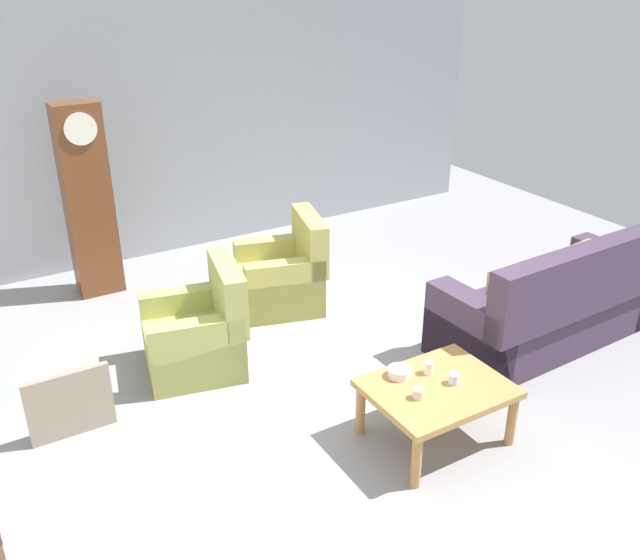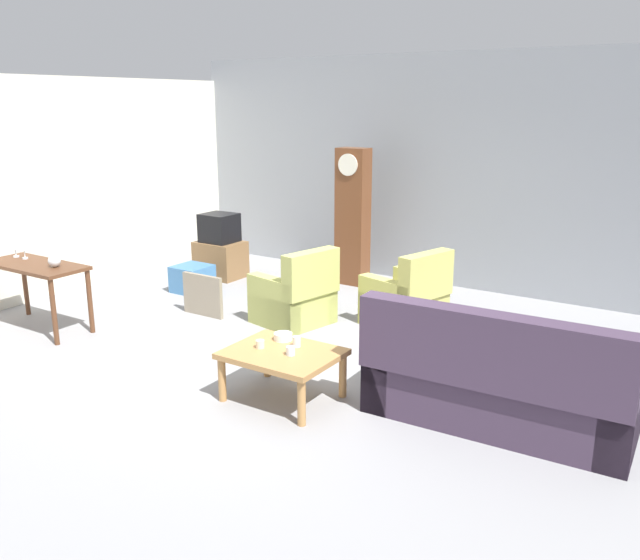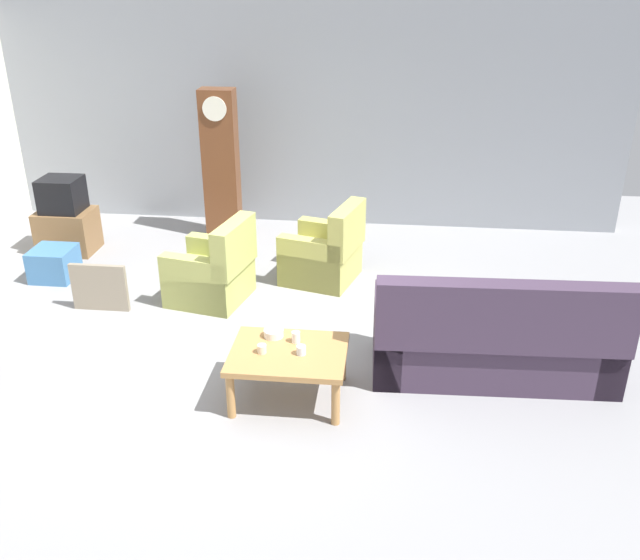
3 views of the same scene
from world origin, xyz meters
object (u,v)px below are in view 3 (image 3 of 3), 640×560
object	(u,v)px
tv_crt	(62,195)
cup_blue_rimmed	(301,350)
storage_box_blue	(54,263)
framed_picture_leaning	(99,287)
cup_cream_tall	(262,349)
tv_stand_cabinet	(68,231)
armchair_olive_near	(213,274)
bowl_white_stacked	(274,333)
couch_floral	(494,340)
grandfather_clock	(221,165)
armchair_olive_far	(325,255)
cup_white_porcelain	(296,337)
coffee_table_wood	(288,358)

from	to	relation	value
tv_crt	cup_blue_rimmed	size ratio (longest dim) A/B	6.17
storage_box_blue	cup_blue_rimmed	bearing A→B (deg)	-33.72
framed_picture_leaning	cup_cream_tall	size ratio (longest dim) A/B	7.72
tv_stand_cabinet	cup_cream_tall	size ratio (longest dim) A/B	8.75
armchair_olive_near	bowl_white_stacked	bearing A→B (deg)	-58.56
tv_stand_cabinet	bowl_white_stacked	bearing A→B (deg)	-40.73
couch_floral	armchair_olive_near	bearing A→B (deg)	156.81
couch_floral	grandfather_clock	bearing A→B (deg)	135.43
couch_floral	framed_picture_leaning	xyz separation A→B (m)	(-3.96, 0.84, -0.09)
armchair_olive_far	grandfather_clock	distance (m)	2.06
armchair_olive_near	tv_stand_cabinet	bearing A→B (deg)	152.06
bowl_white_stacked	armchair_olive_near	bearing A→B (deg)	121.44
storage_box_blue	cup_cream_tall	xyz separation A→B (m)	(2.86, -2.13, 0.30)
armchair_olive_near	grandfather_clock	size ratio (longest dim) A/B	0.48
armchair_olive_far	storage_box_blue	distance (m)	3.14
couch_floral	framed_picture_leaning	size ratio (longest dim) A/B	3.55
storage_box_blue	bowl_white_stacked	bearing A→B (deg)	-32.56
armchair_olive_near	tv_crt	world-z (taller)	tv_crt
tv_crt	cup_cream_tall	xyz separation A→B (m)	(3.05, -2.95, -0.26)
couch_floral	storage_box_blue	size ratio (longest dim) A/B	4.55
framed_picture_leaning	armchair_olive_near	bearing A→B (deg)	18.30
framed_picture_leaning	cup_blue_rimmed	world-z (taller)	cup_blue_rimmed
armchair_olive_near	cup_cream_tall	size ratio (longest dim) A/B	12.02
grandfather_clock	storage_box_blue	size ratio (longest dim) A/B	4.14
grandfather_clock	storage_box_blue	distance (m)	2.41
tv_stand_cabinet	cup_cream_tall	world-z (taller)	tv_stand_cabinet
framed_picture_leaning	bowl_white_stacked	world-z (taller)	framed_picture_leaning
couch_floral	cup_cream_tall	bearing A→B (deg)	-163.36
cup_white_porcelain	cup_cream_tall	size ratio (longest dim) A/B	1.24
armchair_olive_far	cup_blue_rimmed	bearing A→B (deg)	-88.65
cup_cream_tall	cup_blue_rimmed	bearing A→B (deg)	1.66
tv_crt	framed_picture_leaning	xyz separation A→B (m)	(1.05, -1.53, -0.49)
couch_floral	tv_stand_cabinet	size ratio (longest dim) A/B	3.13
armchair_olive_near	coffee_table_wood	size ratio (longest dim) A/B	0.97
framed_picture_leaning	cup_white_porcelain	bearing A→B (deg)	-28.37
storage_box_blue	cup_white_porcelain	size ratio (longest dim) A/B	4.88
cup_blue_rimmed	bowl_white_stacked	bearing A→B (deg)	135.71
coffee_table_wood	tv_stand_cabinet	xyz separation A→B (m)	(-3.26, 2.91, -0.12)
armchair_olive_near	tv_crt	xyz separation A→B (m)	(-2.18, 1.15, 0.44)
coffee_table_wood	grandfather_clock	size ratio (longest dim) A/B	0.50
coffee_table_wood	cup_cream_tall	world-z (taller)	cup_cream_tall
couch_floral	cup_cream_tall	world-z (taller)	couch_floral
coffee_table_wood	grandfather_clock	xyz separation A→B (m)	(-1.43, 3.66, 0.59)
grandfather_clock	coffee_table_wood	bearing A→B (deg)	-68.71
storage_box_blue	cup_white_porcelain	distance (m)	3.68
couch_floral	bowl_white_stacked	distance (m)	1.93
couch_floral	tv_crt	xyz separation A→B (m)	(-5.00, 2.37, 0.40)
armchair_olive_far	framed_picture_leaning	xyz separation A→B (m)	(-2.27, -1.01, -0.05)
armchair_olive_near	grandfather_clock	bearing A→B (deg)	100.00
armchair_olive_far	cup_white_porcelain	xyz separation A→B (m)	(-0.01, -2.23, 0.19)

